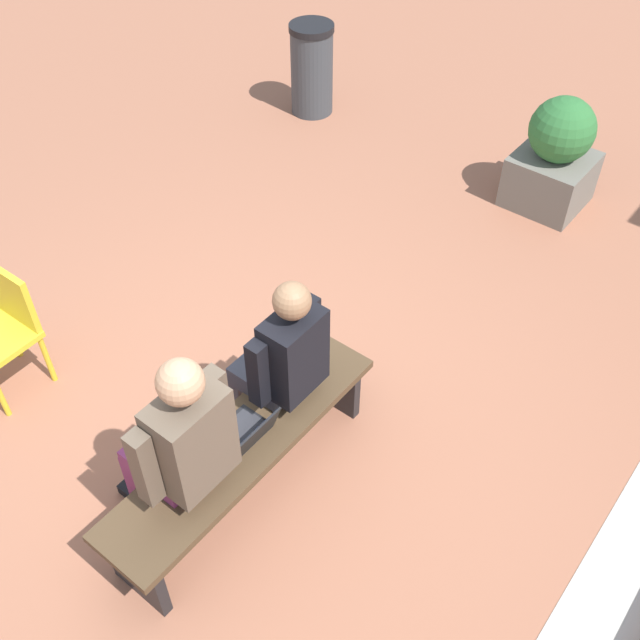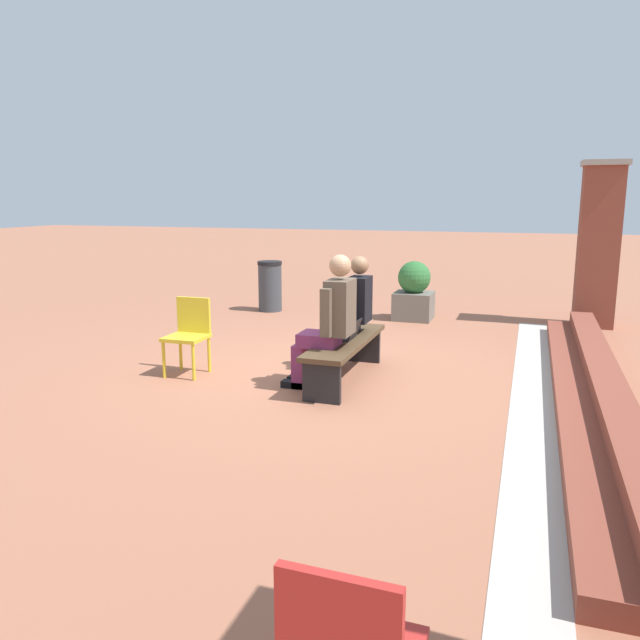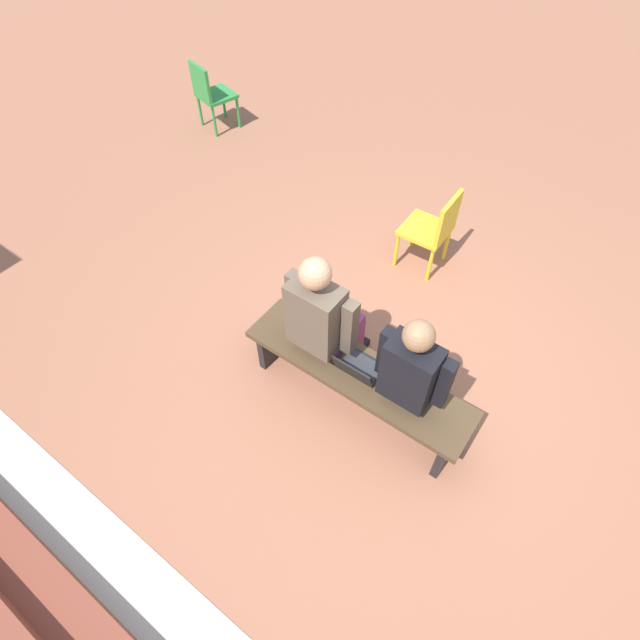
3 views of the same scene
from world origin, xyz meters
name	(u,v)px [view 3 (image 3 of 3)]	position (x,y,z in m)	size (l,w,h in m)	color
ground_plane	(395,384)	(0.00, 0.00, 0.00)	(60.00, 60.00, 0.00)	#9E6047
concrete_strip	(179,625)	(0.18, 2.24, 0.00)	(7.64, 0.40, 0.01)	#B7B2A8
bench	(357,377)	(0.18, 0.33, 0.35)	(1.80, 0.44, 0.45)	#4C3823
person_student	(415,372)	(-0.22, 0.27, 0.70)	(0.52, 0.65, 1.30)	#383842
person_adult	(325,318)	(0.53, 0.26, 0.73)	(0.56, 0.71, 1.38)	#7F2D5B
laptop	(359,368)	(0.17, 0.34, 0.50)	(0.32, 0.29, 0.21)	black
plastic_chair_by_pillar	(210,92)	(3.98, -2.07, 0.48)	(0.51, 0.51, 0.84)	#2D893D
plastic_chair_far_left	(434,228)	(0.47, -1.39, 0.48)	(0.43, 0.43, 0.84)	gold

